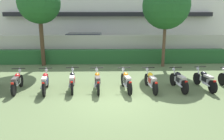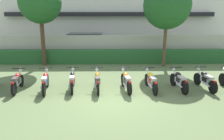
{
  "view_description": "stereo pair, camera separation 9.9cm",
  "coord_description": "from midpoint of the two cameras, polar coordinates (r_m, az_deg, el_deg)",
  "views": [
    {
      "loc": [
        -0.27,
        -8.15,
        3.33
      ],
      "look_at": [
        0.0,
        1.6,
        0.86
      ],
      "focal_mm": 35.07,
      "sensor_mm": 36.0,
      "label": 1
    },
    {
      "loc": [
        -0.17,
        -8.15,
        3.33
      ],
      "look_at": [
        0.0,
        1.6,
        0.86
      ],
      "focal_mm": 35.07,
      "sensor_mm": 36.0,
      "label": 2
    }
  ],
  "objects": [
    {
      "name": "compound_wall",
      "position": [
        16.07,
        -0.2,
        5.68
      ],
      "size": [
        20.32,
        0.3,
        1.9
      ],
      "primitive_type": "cube",
      "color": "#BCB7A8",
      "rests_on": "ground"
    },
    {
      "name": "tree_near_inspector",
      "position": [
        15.22,
        -18.08,
        16.38
      ],
      "size": [
        2.72,
        2.72,
        5.48
      ],
      "color": "#4C3823",
      "rests_on": "ground"
    },
    {
      "name": "tree_far_side",
      "position": [
        14.59,
        14.34,
        16.01
      ],
      "size": [
        2.98,
        2.98,
        5.4
      ],
      "color": "brown",
      "rests_on": "ground"
    },
    {
      "name": "motorcycle_in_row_5",
      "position": [
        9.86,
        3.99,
        -2.82
      ],
      "size": [
        0.6,
        1.87,
        0.97
      ],
      "rotation": [
        0.0,
        0.0,
        1.71
      ],
      "color": "black",
      "rests_on": "ground"
    },
    {
      "name": "motorcycle_in_row_1",
      "position": [
        10.65,
        -23.22,
        -2.73
      ],
      "size": [
        0.6,
        1.8,
        0.95
      ],
      "rotation": [
        0.0,
        0.0,
        1.69
      ],
      "color": "black",
      "rests_on": "ground"
    },
    {
      "name": "parked_car",
      "position": [
        18.05,
        -6.27,
        6.49
      ],
      "size": [
        4.57,
        2.23,
        1.89
      ],
      "rotation": [
        0.0,
        0.0,
        -0.04
      ],
      "color": "silver",
      "rests_on": "ground"
    },
    {
      "name": "motorcycle_in_row_4",
      "position": [
        9.86,
        -3.55,
        -2.83
      ],
      "size": [
        0.6,
        1.88,
        0.96
      ],
      "rotation": [
        0.0,
        0.0,
        1.66
      ],
      "color": "black",
      "rests_on": "ground"
    },
    {
      "name": "ground",
      "position": [
        8.81,
        0.5,
        -8.02
      ],
      "size": [
        60.0,
        60.0,
        0.0
      ],
      "primitive_type": "plane",
      "color": "#607547"
    },
    {
      "name": "building",
      "position": [
        22.72,
        -0.45,
        13.91
      ],
      "size": [
        21.39,
        6.5,
        6.44
      ],
      "color": "white",
      "rests_on": "ground"
    },
    {
      "name": "motorcycle_in_row_3",
      "position": [
        10.09,
        -10.01,
        -2.64
      ],
      "size": [
        0.6,
        1.86,
        0.96
      ],
      "rotation": [
        0.0,
        0.0,
        1.69
      ],
      "color": "black",
      "rests_on": "ground"
    },
    {
      "name": "motorcycle_in_row_8",
      "position": [
        10.91,
        23.35,
        -2.34
      ],
      "size": [
        0.6,
        1.86,
        0.95
      ],
      "rotation": [
        0.0,
        0.0,
        1.71
      ],
      "color": "black",
      "rests_on": "ground"
    },
    {
      "name": "hedge_row",
      "position": [
        15.46,
        -0.16,
        3.55
      ],
      "size": [
        16.26,
        0.7,
        0.95
      ],
      "primitive_type": "cube",
      "color": "#28602D",
      "rests_on": "ground"
    },
    {
      "name": "motorcycle_in_row_6",
      "position": [
        10.04,
        10.39,
        -2.77
      ],
      "size": [
        0.6,
        1.91,
        0.95
      ],
      "rotation": [
        0.0,
        0.0,
        1.66
      ],
      "color": "black",
      "rests_on": "ground"
    },
    {
      "name": "motorcycle_in_row_2",
      "position": [
        10.16,
        -16.73,
        -2.87
      ],
      "size": [
        0.6,
        1.88,
        0.97
      ],
      "rotation": [
        0.0,
        0.0,
        1.73
      ],
      "color": "black",
      "rests_on": "ground"
    },
    {
      "name": "motorcycle_in_row_7",
      "position": [
        10.37,
        17.32,
        -2.6
      ],
      "size": [
        0.6,
        1.81,
        0.96
      ],
      "rotation": [
        0.0,
        0.0,
        1.69
      ],
      "color": "black",
      "rests_on": "ground"
    }
  ]
}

